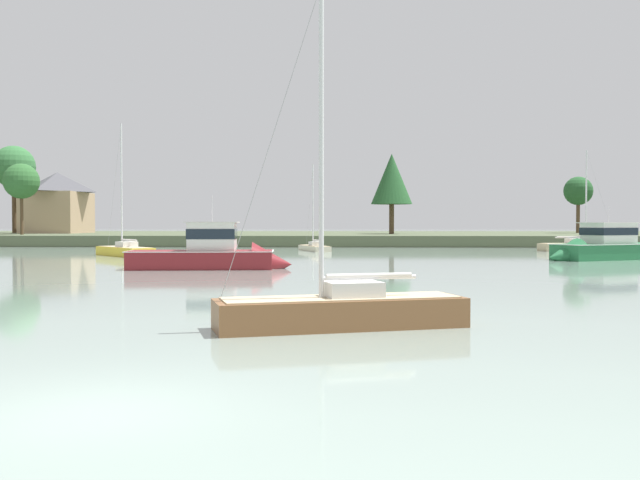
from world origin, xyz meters
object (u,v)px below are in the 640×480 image
(cruiser_green, at_px, (601,251))
(sailboat_wood, at_px, (341,320))
(sailboat_cream, at_px, (314,249))
(sailboat_yellow, at_px, (125,253))
(cruiser_maroon, at_px, (219,258))
(sailboat_sand, at_px, (579,249))

(cruiser_green, xyz_separation_m, sailboat_wood, (-19.63, -35.31, -0.42))
(sailboat_cream, relative_size, sailboat_wood, 0.91)
(sailboat_cream, xyz_separation_m, sailboat_wood, (2.69, -50.82, 0.03))
(sailboat_cream, bearing_deg, cruiser_green, -34.80)
(sailboat_wood, bearing_deg, sailboat_yellow, 114.49)
(cruiser_maroon, height_order, sailboat_wood, sailboat_wood)
(sailboat_sand, bearing_deg, sailboat_cream, -178.37)
(cruiser_maroon, bearing_deg, sailboat_wood, -72.79)
(sailboat_cream, height_order, sailboat_yellow, sailboat_yellow)
(cruiser_green, relative_size, sailboat_wood, 1.14)
(cruiser_maroon, bearing_deg, sailboat_cream, 79.90)
(cruiser_green, bearing_deg, cruiser_maroon, -157.45)
(cruiser_maroon, distance_m, cruiser_green, 29.33)
(sailboat_sand, distance_m, sailboat_yellow, 43.14)
(sailboat_yellow, bearing_deg, sailboat_cream, 35.66)
(sailboat_sand, bearing_deg, cruiser_maroon, -138.27)
(sailboat_sand, xyz_separation_m, sailboat_wood, (-23.38, -51.57, -0.00))
(sailboat_sand, bearing_deg, sailboat_wood, -114.39)
(sailboat_wood, bearing_deg, cruiser_maroon, 107.21)
(sailboat_sand, xyz_separation_m, cruiser_maroon, (-30.84, -27.50, 0.41))
(sailboat_cream, relative_size, sailboat_yellow, 0.77)
(sailboat_yellow, bearing_deg, sailboat_wood, -65.51)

